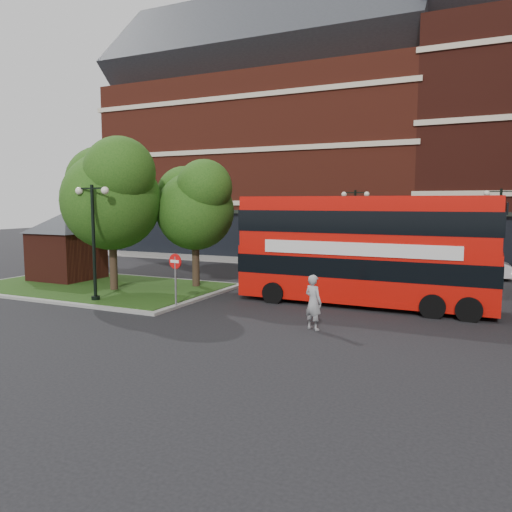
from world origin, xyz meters
The scene contains 15 objects.
ground centered at (0.00, 0.00, 0.00)m, with size 120.00×120.00×0.00m, color black.
pavement_far centered at (0.00, 16.50, 0.06)m, with size 44.00×3.00×0.12m, color slate.
terrace_far_left centered at (-8.00, 24.00, 7.00)m, with size 26.00×12.00×14.00m, color maroon.
traffic_island centered at (-8.00, 3.00, 0.07)m, with size 12.60×7.60×0.15m.
kiosk centered at (-11.00, 4.00, 2.32)m, with size 6.51×6.51×3.60m.
tree_island_west centered at (-6.60, 2.58, 4.79)m, with size 5.40×4.71×7.21m.
tree_island_east centered at (-3.58, 5.06, 4.24)m, with size 4.46×3.90×6.29m.
lamp_island centered at (-5.50, 0.20, 2.83)m, with size 1.72×0.36×5.00m.
lamp_far_left centered at (2.00, 14.50, 2.83)m, with size 1.72×0.36×5.00m.
lamp_far_right centered at (10.00, 14.50, 2.83)m, with size 1.72×0.36×5.00m.
bus centered at (4.87, 4.58, 2.60)m, with size 10.38×2.44×3.96m.
woman centered at (4.31, -0.06, 0.94)m, with size 0.68×0.45×1.87m, color gray.
car_silver centered at (-0.80, 16.00, 0.79)m, with size 1.87×4.64×1.58m, color #B9BBC1.
car_white centered at (8.45, 14.50, 0.77)m, with size 1.62×4.65×1.53m, color white.
no_entry_sign centered at (-1.80, 0.77, 1.59)m, with size 0.61×0.13×2.22m.
Camera 1 is at (9.60, -15.77, 4.29)m, focal length 35.00 mm.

